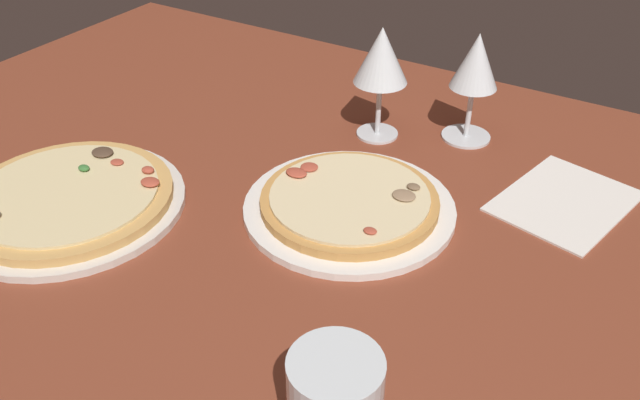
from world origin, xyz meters
The scene contains 6 objects.
dining_table centered at (0.00, 0.00, 2.00)cm, with size 150.00×110.00×4.00cm, color brown.
pizza_main centered at (-4.55, -6.94, 5.17)cm, with size 27.16×27.16×3.25cm.
pizza_side centered at (26.80, 11.17, 5.21)cm, with size 29.77×29.77×3.38cm.
wine_glass_far centered at (-10.19, -33.04, 15.59)cm, with size 7.37×7.37×16.49cm.
wine_glass_near centered at (1.72, -26.79, 16.33)cm, with size 7.93×7.93×17.05cm.
paper_menu centered at (-27.67, -23.45, 4.15)cm, with size 14.05×18.55×0.30cm, color white.
Camera 1 is at (-37.87, 54.70, 54.18)cm, focal length 37.62 mm.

